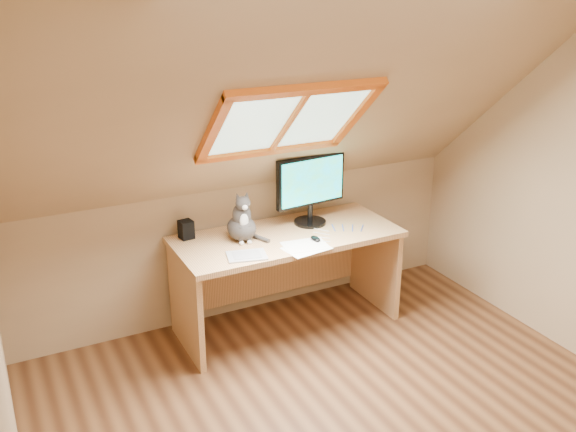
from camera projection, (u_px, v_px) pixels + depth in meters
room_shell at (398, 208)px, 2.97m from camera, size 3.52×3.52×2.41m
desk at (283, 259)px, 4.66m from camera, size 1.59×0.70×0.73m
monitor at (311, 185)px, 4.61m from camera, size 0.56×0.24×0.51m
cat at (242, 223)px, 4.38m from camera, size 0.22×0.26×0.36m
desk_speaker at (186, 230)px, 4.43m from camera, size 0.10×0.10×0.13m
graphics_tablet at (247, 256)px, 4.16m from camera, size 0.29×0.24×0.01m
mouse at (315, 239)px, 4.40m from camera, size 0.06×0.10×0.03m
papers at (297, 249)px, 4.28m from camera, size 0.33×0.27×0.00m
cables at (338, 231)px, 4.57m from camera, size 0.51×0.26×0.01m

